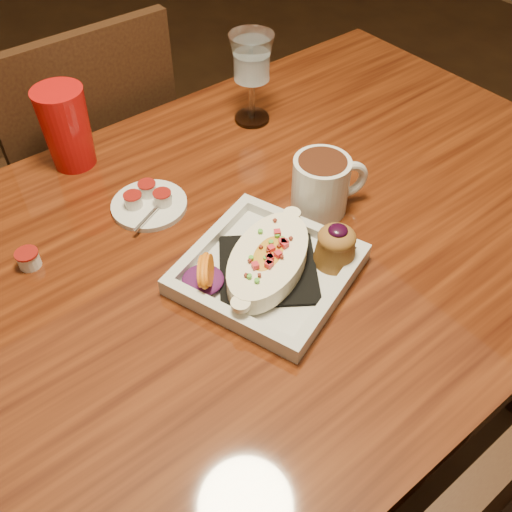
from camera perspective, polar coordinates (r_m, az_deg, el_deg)
floor at (r=1.57m, az=-1.26°, el=-18.69°), size 7.00×7.00×0.00m
table at (r=1.02m, az=-1.84°, el=-2.78°), size 1.50×0.90×0.75m
chair_far at (r=1.54m, az=-16.20°, el=7.59°), size 0.42×0.42×0.93m
plate at (r=0.88m, az=1.94°, el=-0.68°), size 0.31×0.31×0.08m
coffee_mug at (r=0.99m, az=6.67°, el=7.26°), size 0.14×0.10×0.10m
goblet at (r=1.18m, az=-0.43°, el=18.76°), size 0.09×0.09×0.19m
saucer at (r=1.03m, az=-10.67°, el=5.24°), size 0.13×0.13×0.09m
creamer_loose at (r=0.98m, az=-21.81°, el=-0.26°), size 0.04×0.04×0.03m
red_tumbler at (r=1.13m, az=-18.43°, el=12.04°), size 0.09×0.09×0.16m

